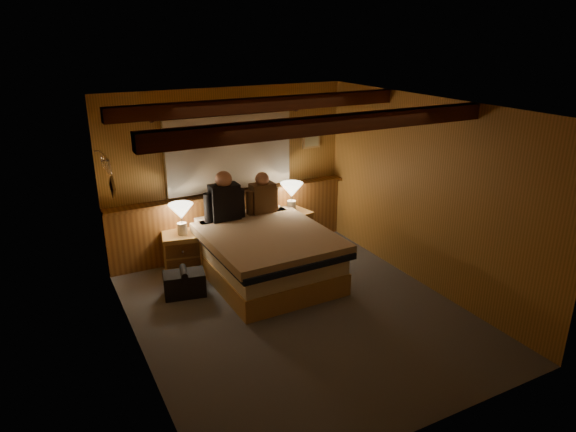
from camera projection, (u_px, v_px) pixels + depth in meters
floor at (299, 313)px, 6.02m from camera, size 4.20×4.20×0.00m
ceiling at (300, 106)px, 5.20m from camera, size 4.20×4.20×0.00m
wall_back at (229, 173)px, 7.35m from camera, size 3.60×0.00×3.60m
wall_left at (132, 248)px, 4.82m from camera, size 0.00×4.20×4.20m
wall_right at (426, 194)px, 6.39m from camera, size 0.00×4.20×4.20m
wall_front at (434, 302)px, 3.86m from camera, size 3.60×0.00×3.60m
wainscot at (232, 221)px, 7.55m from camera, size 3.60×0.23×0.94m
curtain_window at (230, 152)px, 7.19m from camera, size 2.18×0.09×1.11m
ceiling_beams at (293, 113)px, 5.35m from camera, size 3.60×1.65×0.16m
coat_rail at (106, 162)px, 6.01m from camera, size 0.05×0.55×0.24m
framed_print at (311, 140)px, 7.80m from camera, size 0.30×0.04×0.25m
bed at (266, 254)px, 6.76m from camera, size 1.56×1.98×0.67m
nightstand_left at (182, 252)px, 7.01m from camera, size 0.57×0.53×0.54m
nightstand_right at (291, 230)px, 7.72m from camera, size 0.61×0.57×0.58m
lamp_left at (181, 213)px, 6.80m from camera, size 0.33×0.33×0.43m
lamp_right at (292, 192)px, 7.54m from camera, size 0.34×0.34×0.44m
person_left at (224, 200)px, 6.98m from camera, size 0.59×0.23×0.71m
person_right at (263, 196)px, 7.28m from camera, size 0.51×0.21×0.61m
duffel_bag at (185, 283)px, 6.38m from camera, size 0.55×0.40×0.36m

